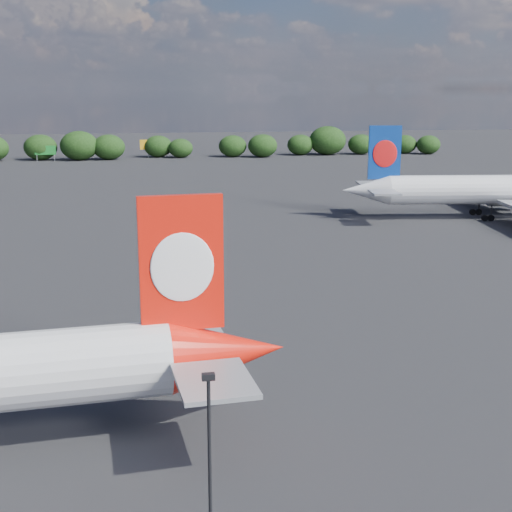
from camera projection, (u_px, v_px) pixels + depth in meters
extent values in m
plane|color=black|center=(86.00, 239.00, 100.74)|extent=(500.00, 500.00, 0.00)
cone|color=red|center=(227.00, 352.00, 44.69)|extent=(7.71, 5.16, 4.61)
cube|color=red|center=(182.00, 264.00, 42.68)|extent=(5.09, 0.85, 8.29)
ellipsoid|color=white|center=(182.00, 267.00, 42.45)|extent=(3.87, 0.48, 4.24)
ellipsoid|color=white|center=(181.00, 265.00, 42.98)|extent=(3.87, 0.48, 4.24)
cube|color=gray|center=(214.00, 381.00, 39.38)|extent=(4.56, 5.83, 0.28)
cube|color=gray|center=(186.00, 324.00, 48.95)|extent=(4.56, 5.83, 0.28)
cylinder|color=silver|center=(498.00, 189.00, 116.07)|extent=(36.25, 9.30, 4.73)
cone|color=silver|center=(366.00, 190.00, 115.13)|extent=(8.11, 5.66, 4.73)
cube|color=navy|center=(385.00, 152.00, 113.87)|extent=(5.22, 1.14, 8.51)
ellipsoid|color=red|center=(385.00, 154.00, 113.63)|extent=(3.96, 0.70, 4.35)
ellipsoid|color=red|center=(384.00, 153.00, 114.18)|extent=(3.96, 0.70, 4.35)
cube|color=gray|center=(384.00, 192.00, 110.07)|extent=(4.95, 6.17, 0.28)
cube|color=gray|center=(371.00, 184.00, 120.19)|extent=(4.95, 6.17, 0.28)
cube|color=gray|center=(482.00, 188.00, 128.46)|extent=(8.53, 19.55, 0.52)
cylinder|color=gray|center=(502.00, 199.00, 124.22)|extent=(5.02, 3.14, 2.55)
cube|color=gray|center=(502.00, 195.00, 124.07)|extent=(2.10, 0.55, 1.14)
cylinder|color=black|center=(491.00, 212.00, 113.99)|extent=(0.30, 0.30, 2.36)
cylinder|color=black|center=(491.00, 218.00, 114.19)|extent=(1.09, 0.56, 1.04)
cylinder|color=black|center=(485.00, 218.00, 114.15)|extent=(1.09, 0.56, 1.04)
cylinder|color=black|center=(479.00, 207.00, 119.51)|extent=(0.30, 0.30, 2.36)
cylinder|color=black|center=(479.00, 212.00, 119.71)|extent=(1.09, 0.56, 1.04)
cylinder|color=black|center=(473.00, 212.00, 119.67)|extent=(1.09, 0.56, 1.04)
cylinder|color=black|center=(210.00, 479.00, 30.34)|extent=(0.16, 0.16, 9.03)
cube|color=black|center=(208.00, 377.00, 29.27)|extent=(0.55, 0.30, 0.28)
cube|color=#166E23|center=(45.00, 150.00, 208.22)|extent=(6.00, 0.30, 2.60)
cylinder|color=gray|center=(37.00, 158.00, 208.31)|extent=(0.20, 0.20, 2.00)
cylinder|color=gray|center=(55.00, 158.00, 209.15)|extent=(0.20, 0.20, 2.00)
cube|color=gold|center=(148.00, 145.00, 218.82)|extent=(5.00, 0.30, 3.00)
cylinder|color=gray|center=(148.00, 154.00, 219.45)|extent=(0.30, 0.30, 2.50)
ellipsoid|color=black|center=(40.00, 147.00, 211.23)|extent=(9.80, 8.29, 7.54)
ellipsoid|color=black|center=(79.00, 146.00, 210.70)|extent=(11.22, 9.49, 8.63)
ellipsoid|color=black|center=(109.00, 147.00, 212.50)|extent=(9.71, 8.22, 7.47)
ellipsoid|color=black|center=(158.00, 146.00, 220.18)|extent=(8.72, 7.38, 6.71)
ellipsoid|color=black|center=(181.00, 148.00, 218.86)|extent=(7.57, 6.41, 5.82)
ellipsoid|color=black|center=(233.00, 146.00, 221.19)|extent=(8.73, 7.38, 6.71)
ellipsoid|color=black|center=(263.00, 146.00, 220.34)|extent=(9.18, 7.77, 7.06)
ellipsoid|color=black|center=(300.00, 145.00, 227.39)|extent=(8.47, 7.17, 6.52)
ellipsoid|color=black|center=(328.00, 140.00, 228.19)|extent=(11.89, 10.06, 9.15)
ellipsoid|color=black|center=(361.00, 144.00, 230.10)|extent=(8.38, 7.09, 6.45)
ellipsoid|color=black|center=(405.00, 144.00, 232.75)|extent=(7.86, 6.65, 6.04)
ellipsoid|color=black|center=(428.00, 145.00, 231.11)|extent=(7.87, 6.66, 6.05)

